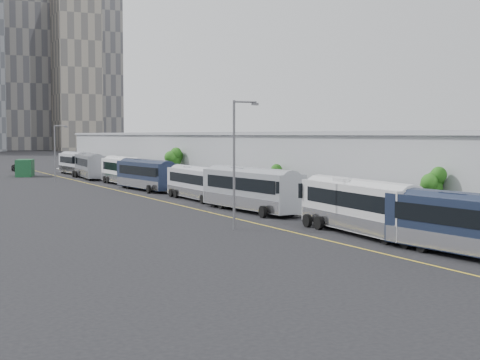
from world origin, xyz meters
TOP-DOWN VIEW (x-y plane):
  - sidewalk at (9.00, 55.00)m, footprint 10.00×170.00m
  - lane_line at (-1.50, 55.00)m, footprint 0.12×160.00m
  - depot at (12.99, 55.00)m, footprint 12.45×160.40m
  - bus_1 at (2.06, 21.18)m, footprint 3.53×12.53m
  - bus_2 at (2.18, 32.48)m, footprint 3.62×13.12m
  - bus_3 at (2.07, 49.04)m, footprint 3.67×13.59m
  - bus_4 at (2.32, 62.21)m, footprint 2.70×12.05m
  - bus_5 at (1.77, 77.17)m, footprint 3.71×13.20m
  - bus_6 at (2.28, 88.24)m, footprint 2.92×13.10m
  - bus_7 at (1.65, 104.11)m, footprint 4.01×13.91m
  - bus_8 at (2.43, 116.23)m, footprint 3.22×13.37m
  - tree_1 at (6.01, 29.67)m, footprint 1.58×1.58m
  - tree_2 at (6.01, 52.34)m, footprint 1.58×1.58m
  - tree_3 at (5.75, 78.28)m, footprint 2.10×2.10m
  - street_lamp_near at (-4.46, 38.50)m, footprint 2.04×0.22m
  - street_lamp_far at (-4.67, 98.77)m, footprint 2.04×0.22m
  - shipping_container at (-6.44, 114.84)m, footprint 3.97×6.02m
  - suv at (-4.33, 132.66)m, footprint 2.66×5.52m

SIDE VIEW (x-z plane):
  - lane_line at x=-1.50m, z-range 0.00..0.02m
  - sidewalk at x=9.00m, z-range 0.00..0.12m
  - suv at x=-4.33m, z-range 0.00..1.52m
  - shipping_container at x=-6.44m, z-range 0.00..2.79m
  - bus_4 at x=2.32m, z-range -0.28..3.24m
  - bus_1 at x=2.06m, z-range -0.28..3.33m
  - bus_2 at x=2.18m, z-range -0.30..3.49m
  - bus_5 at x=1.77m, z-range -0.30..3.51m
  - bus_6 at x=2.28m, z-range -0.30..3.53m
  - bus_8 at x=2.43m, z-range -0.30..3.58m
  - bus_3 at x=2.07m, z-range -0.31..3.62m
  - bus_7 at x=1.65m, z-range -0.31..3.70m
  - tree_2 at x=6.01m, z-range 1.02..4.71m
  - tree_1 at x=6.01m, z-range 1.33..5.67m
  - depot at x=12.99m, z-range -0.09..7.11m
  - tree_3 at x=5.75m, z-range 1.43..6.44m
  - street_lamp_far at x=-4.67m, z-range 0.68..8.94m
  - street_lamp_near at x=-4.46m, z-range 0.70..10.08m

